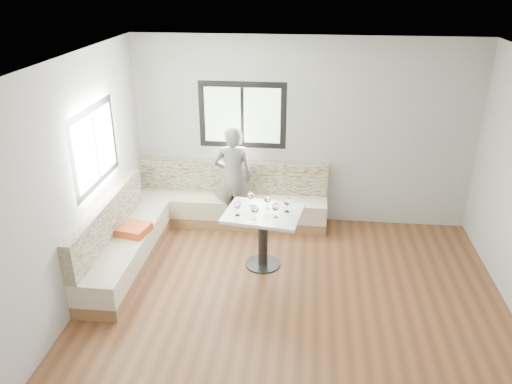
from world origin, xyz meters
TOP-DOWN VIEW (x-y plane):
  - room at (-0.08, 0.08)m, footprint 5.01×5.01m
  - banquette at (-1.59, 1.63)m, footprint 2.90×2.80m
  - table at (-0.45, 1.08)m, footprint 1.05×0.87m
  - person at (-1.00, 2.14)m, footprint 0.63×0.46m
  - olive_ramekin at (-0.56, 1.15)m, footprint 0.09×0.09m
  - wine_glass_a at (-0.76, 0.96)m, footprint 0.09×0.09m
  - wine_glass_b at (-0.53, 0.88)m, footprint 0.09×0.09m
  - wine_glass_c at (-0.28, 0.96)m, footprint 0.09×0.09m
  - wine_glass_d at (-0.41, 1.19)m, footprint 0.09×0.09m
  - wine_glass_e at (-0.15, 1.13)m, footprint 0.09×0.09m
  - wine_glass_f at (-0.63, 1.26)m, footprint 0.09×0.09m

SIDE VIEW (x-z plane):
  - banquette at x=-1.59m, z-range -0.14..0.81m
  - table at x=-0.45m, z-range 0.20..0.98m
  - person at x=-1.00m, z-range 0.00..1.60m
  - olive_ramekin at x=-0.56m, z-range 0.78..0.82m
  - wine_glass_a at x=-0.76m, z-range 0.82..1.02m
  - wine_glass_b at x=-0.53m, z-range 0.82..1.02m
  - wine_glass_c at x=-0.28m, z-range 0.82..1.02m
  - wine_glass_d at x=-0.41m, z-range 0.82..1.02m
  - wine_glass_e at x=-0.15m, z-range 0.82..1.02m
  - wine_glass_f at x=-0.63m, z-range 0.82..1.02m
  - room at x=-0.08m, z-range 0.01..2.82m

